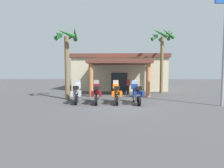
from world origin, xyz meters
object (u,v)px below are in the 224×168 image
at_px(motorcycle_maroon, 96,94).
at_px(palm_tree_near_portico, 162,45).
at_px(motel_building, 119,72).
at_px(motorcycle_blue, 137,94).
at_px(pedestrian, 128,84).
at_px(palm_tree_roadside, 67,49).
at_px(motorcycle_orange, 116,94).
at_px(motorcycle_silver, 77,93).

distance_m(motorcycle_maroon, palm_tree_near_portico, 9.53).
height_order(motel_building, motorcycle_blue, motel_building).
relative_size(motel_building, pedestrian, 6.49).
relative_size(pedestrian, palm_tree_roadside, 0.30).
height_order(motel_building, pedestrian, motel_building).
height_order(motorcycle_orange, motorcycle_blue, same).
height_order(motorcycle_silver, palm_tree_near_portico, palm_tree_near_portico).
height_order(motorcycle_silver, motorcycle_orange, same).
relative_size(motorcycle_orange, motorcycle_blue, 1.00).
xyz_separation_m(motorcycle_silver, palm_tree_near_portico, (7.51, 5.78, 4.25)).
bearing_deg(motel_building, palm_tree_near_portico, -44.34).
bearing_deg(motorcycle_silver, motorcycle_maroon, -103.17).
relative_size(motorcycle_maroon, pedestrian, 1.26).
xyz_separation_m(motorcycle_orange, palm_tree_near_portico, (4.70, 5.94, 4.25)).
bearing_deg(motorcycle_maroon, pedestrian, -33.13).
relative_size(motorcycle_blue, pedestrian, 1.26).
distance_m(motorcycle_maroon, motorcycle_orange, 1.41).
bearing_deg(motorcycle_orange, palm_tree_near_portico, -40.91).
bearing_deg(motorcycle_blue, palm_tree_near_portico, -33.11).
distance_m(motel_building, motorcycle_silver, 10.75).
distance_m(motorcycle_blue, pedestrian, 5.12).
height_order(pedestrian, palm_tree_near_portico, palm_tree_near_portico).
relative_size(motorcycle_maroon, palm_tree_roadside, 0.38).
relative_size(motorcycle_silver, motorcycle_orange, 1.00).
bearing_deg(palm_tree_near_portico, motel_building, 134.15).
bearing_deg(palm_tree_near_portico, motorcycle_orange, -128.34).
bearing_deg(palm_tree_near_portico, motorcycle_silver, -142.40).
relative_size(motorcycle_orange, pedestrian, 1.26).
bearing_deg(motorcycle_blue, motorcycle_orange, 79.65).
bearing_deg(palm_tree_roadside, motel_building, 62.13).
height_order(motel_building, motorcycle_silver, motel_building).
bearing_deg(pedestrian, palm_tree_near_portico, -8.69).
relative_size(motorcycle_silver, pedestrian, 1.26).
xyz_separation_m(motel_building, motorcycle_maroon, (-1.89, -10.29, -1.47)).
bearing_deg(motorcycle_silver, palm_tree_near_portico, -58.77).
bearing_deg(motorcycle_silver, motorcycle_blue, -100.34).
bearing_deg(motel_building, motorcycle_orange, -91.18).
xyz_separation_m(motorcycle_orange, palm_tree_roadside, (-3.95, 1.89, 3.31)).
xyz_separation_m(motorcycle_maroon, palm_tree_near_portico, (6.10, 5.95, 4.25)).
height_order(motorcycle_silver, motorcycle_maroon, same).
relative_size(motorcycle_maroon, motorcycle_blue, 1.00).
distance_m(motorcycle_orange, pedestrian, 5.12).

